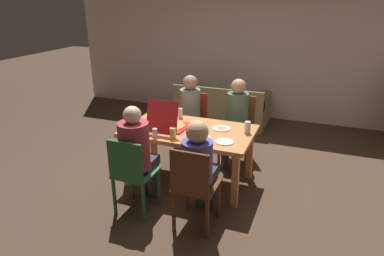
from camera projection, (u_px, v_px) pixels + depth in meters
The scene contains 21 objects.
ground_plane at pixel (189, 181), 4.64m from camera, with size 20.00×20.00×0.00m, color #4B3628.
back_wall at pixel (246, 42), 6.75m from camera, with size 7.38×0.12×2.95m, color silver.
dining_table at pixel (189, 136), 4.40m from camera, with size 1.62×0.95×0.75m.
chair_0 at pixel (238, 124), 5.12m from camera, with size 0.45×0.45×0.96m.
person_0 at pixel (236, 115), 4.92m from camera, with size 0.31×0.52×1.25m.
chair_1 at pixel (192, 120), 5.38m from camera, with size 0.44×0.40×0.93m.
person_1 at pixel (189, 109), 5.18m from camera, with size 0.30×0.48×1.24m.
chair_2 at pixel (132, 173), 3.78m from camera, with size 0.42×0.43×0.93m.
person_2 at pixel (137, 149), 3.82m from camera, with size 0.34×0.52×1.25m.
chair_3 at pixel (194, 186), 3.52m from camera, with size 0.43×0.45×0.95m.
person_3 at pixel (199, 162), 3.59m from camera, with size 0.32×0.54×1.19m.
pizza_box_0 at pixel (169, 125), 4.37m from camera, with size 0.41×0.51×0.42m.
plate_0 at pixel (221, 128), 4.38m from camera, with size 0.23×0.23×0.03m.
plate_1 at pixel (201, 138), 4.08m from camera, with size 0.24×0.24×0.03m.
plate_2 at pixel (224, 142), 3.98m from camera, with size 0.22×0.22×0.01m.
plate_3 at pixel (155, 117), 4.78m from camera, with size 0.22×0.22×0.03m.
drinking_glass_0 at pixel (173, 133), 4.06m from camera, with size 0.07×0.07×0.14m, color #E1C35E.
drinking_glass_1 at pixel (180, 113), 4.75m from camera, with size 0.06×0.06×0.14m, color silver.
drinking_glass_2 at pixel (248, 127), 4.22m from camera, with size 0.07×0.07×0.15m, color silver.
drinking_glass_3 at pixel (155, 133), 4.10m from camera, with size 0.06×0.06×0.11m, color silver.
couch at pixel (222, 109), 6.67m from camera, with size 1.70×0.89×0.77m.
Camera 1 is at (1.51, -3.78, 2.34)m, focal length 32.35 mm.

